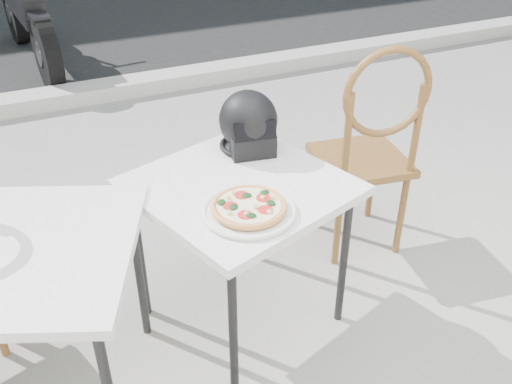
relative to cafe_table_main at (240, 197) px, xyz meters
name	(u,v)px	position (x,y,z in m)	size (l,w,h in m)	color
ground	(306,336)	(0.20, -0.24, -0.64)	(80.00, 80.00, 0.00)	gray
curb	(135,85)	(0.20, 2.76, -0.58)	(30.00, 0.25, 0.12)	#ACA9A0
cafe_table_main	(240,197)	(0.00, 0.00, 0.00)	(0.94, 0.94, 0.71)	silver
plate	(249,211)	(-0.05, -0.21, 0.07)	(0.40, 0.40, 0.02)	white
pizza	(249,206)	(-0.05, -0.21, 0.10)	(0.30, 0.30, 0.03)	#E29752
helmet	(249,124)	(0.15, 0.25, 0.18)	(0.29, 0.30, 0.26)	black
cafe_chair_main	(370,142)	(0.76, 0.21, -0.02)	(0.49, 0.49, 1.12)	brown
cafe_table_side	(21,263)	(-0.83, -0.09, 0.01)	(0.99, 0.99, 0.72)	silver
motorcycle	(26,15)	(-0.48, 3.86, -0.19)	(0.53, 2.05, 1.02)	black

